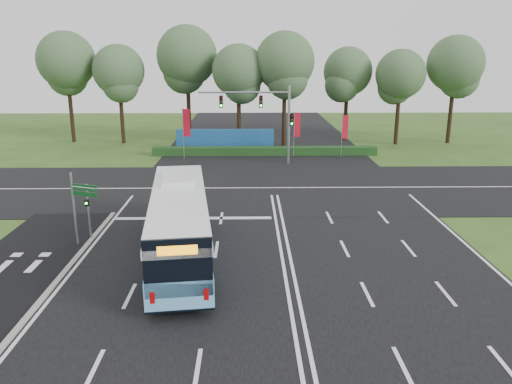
% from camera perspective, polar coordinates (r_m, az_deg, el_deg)
% --- Properties ---
extents(ground, '(120.00, 120.00, 0.00)m').
position_cam_1_polar(ground, '(25.81, 2.83, -6.62)').
color(ground, '#2D521B').
rests_on(ground, ground).
extents(road_main, '(20.00, 120.00, 0.04)m').
position_cam_1_polar(road_main, '(25.80, 2.83, -6.58)').
color(road_main, black).
rests_on(road_main, ground).
extents(road_cross, '(120.00, 14.00, 0.05)m').
position_cam_1_polar(road_cross, '(37.17, 1.65, 0.46)').
color(road_cross, black).
rests_on(road_cross, ground).
extents(bike_path, '(5.00, 18.00, 0.06)m').
position_cam_1_polar(bike_path, '(25.43, -26.41, -8.62)').
color(bike_path, black).
rests_on(bike_path, ground).
extents(kerb_strip, '(0.25, 18.00, 0.12)m').
position_cam_1_polar(kerb_strip, '(24.49, -21.28, -8.86)').
color(kerb_strip, gray).
rests_on(kerb_strip, ground).
extents(city_bus, '(4.13, 12.69, 3.58)m').
position_cam_1_polar(city_bus, '(24.46, -8.73, -3.56)').
color(city_bus, '#66B2ED').
rests_on(city_bus, ground).
extents(pedestrian_signal, '(0.28, 0.40, 3.08)m').
position_cam_1_polar(pedestrian_signal, '(28.07, -18.62, -1.94)').
color(pedestrian_signal, gray).
rests_on(pedestrian_signal, ground).
extents(street_sign, '(1.46, 0.61, 3.95)m').
position_cam_1_polar(street_sign, '(26.88, -19.59, -0.99)').
color(street_sign, gray).
rests_on(street_sign, ground).
extents(banner_flag_left, '(0.71, 0.10, 4.83)m').
position_cam_1_polar(banner_flag_left, '(47.43, -8.05, 7.48)').
color(banner_flag_left, gray).
rests_on(banner_flag_left, ground).
extents(banner_flag_mid, '(0.64, 0.17, 4.35)m').
position_cam_1_polar(banner_flag_mid, '(48.33, 4.64, 7.38)').
color(banner_flag_mid, gray).
rests_on(banner_flag_mid, ground).
extents(banner_flag_right, '(0.61, 0.16, 4.20)m').
position_cam_1_polar(banner_flag_right, '(48.18, 10.06, 7.06)').
color(banner_flag_right, gray).
rests_on(banner_flag_right, ground).
extents(traffic_light_gantry, '(8.41, 0.28, 7.00)m').
position_cam_1_polar(traffic_light_gantry, '(44.66, 1.48, 9.10)').
color(traffic_light_gantry, gray).
rests_on(traffic_light_gantry, ground).
extents(hedge, '(22.00, 1.20, 0.80)m').
position_cam_1_polar(hedge, '(49.25, 1.01, 4.70)').
color(hedge, '#143312').
rests_on(hedge, ground).
extents(blue_hoarding, '(10.00, 0.30, 2.20)m').
position_cam_1_polar(blue_hoarding, '(51.61, -3.54, 5.97)').
color(blue_hoarding, '#1A528F').
rests_on(blue_hoarding, ground).
extents(eucalyptus_row, '(48.20, 9.46, 12.70)m').
position_cam_1_polar(eucalyptus_row, '(55.12, -0.48, 14.32)').
color(eucalyptus_row, black).
rests_on(eucalyptus_row, ground).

